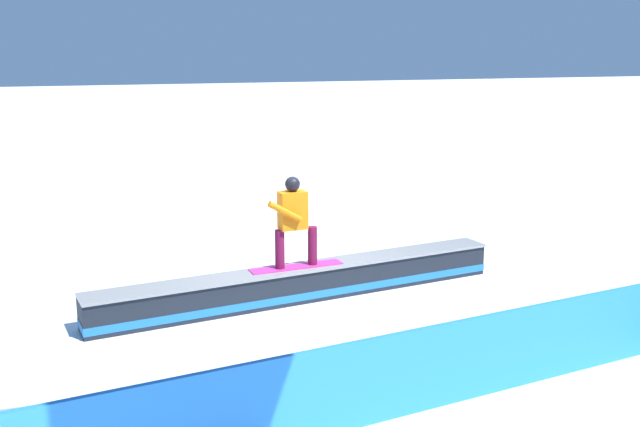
{
  "coord_description": "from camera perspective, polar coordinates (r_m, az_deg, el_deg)",
  "views": [
    {
      "loc": [
        3.03,
        10.22,
        3.79
      ],
      "look_at": [
        0.05,
        1.01,
        1.55
      ],
      "focal_mm": 41.79,
      "sensor_mm": 36.0,
      "label": 1
    }
  ],
  "objects": [
    {
      "name": "ground_plane",
      "position": [
        11.31,
        -1.35,
        -6.57
      ],
      "size": [
        120.0,
        120.0,
        0.0
      ],
      "primitive_type": "plane",
      "color": "white"
    },
    {
      "name": "grind_box",
      "position": [
        11.23,
        -1.36,
        -5.43
      ],
      "size": [
        6.48,
        1.48,
        0.52
      ],
      "color": "black",
      "rests_on": "ground_plane"
    },
    {
      "name": "snowboarder",
      "position": [
        10.9,
        -2.04,
        -0.43
      ],
      "size": [
        1.44,
        0.48,
        1.37
      ],
      "color": "#C63194",
      "rests_on": "grind_box"
    },
    {
      "name": "safety_fence",
      "position": [
        7.88,
        6.65,
        -12.06
      ],
      "size": [
        10.06,
        1.58,
        0.92
      ],
      "primitive_type": "cube",
      "rotation": [
        0.0,
        0.0,
        0.15
      ],
      "color": "#2C89ED",
      "rests_on": "ground_plane"
    }
  ]
}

